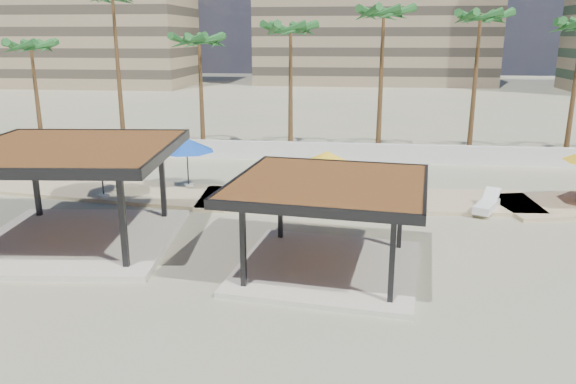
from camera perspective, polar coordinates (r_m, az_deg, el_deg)
name	(u,v)px	position (r m, az deg, el deg)	size (l,w,h in m)	color
ground	(313,254)	(20.82, 2.51, -6.33)	(200.00, 200.00, 0.00)	tan
promenade	(365,197)	(28.02, 7.80, -0.52)	(44.45, 7.97, 0.24)	#C6B284
boundary_wall	(332,152)	(36.01, 4.48, 4.07)	(56.00, 0.30, 1.20)	silver
pavilion_central	(329,217)	(18.87, 4.15, -2.56)	(7.03, 7.03, 3.19)	beige
pavilion_west	(72,186)	(22.73, -21.07, 0.60)	(8.28, 8.28, 3.85)	beige
umbrella_a	(99,146)	(28.28, -18.62, 4.41)	(3.47, 3.47, 2.91)	beige
umbrella_b	(327,158)	(27.08, 3.97, 3.52)	(2.89, 2.89, 2.25)	beige
umbrella_f	(187,145)	(29.27, -10.26, 4.72)	(3.07, 3.07, 2.55)	beige
lounger_a	(278,186)	(28.77, -1.04, 0.66)	(1.48, 1.98, 0.73)	white
lounger_b	(487,205)	(26.86, 19.53, -1.30)	(1.58, 2.25, 0.82)	white
palm_a	(31,50)	(43.74, -24.64, 13.00)	(3.00, 3.00, 7.92)	brown
palm_b	(113,4)	(41.40, -17.37, 17.80)	(3.00, 3.00, 11.12)	brown
palm_c	(199,45)	(38.79, -9.01, 14.58)	(3.00, 3.00, 8.31)	brown
palm_d	(291,34)	(38.42, 0.27, 15.80)	(3.00, 3.00, 9.05)	brown
palm_e	(384,19)	(37.71, 9.69, 16.96)	(3.00, 3.00, 10.01)	brown
palm_f	(480,23)	(38.63, 18.93, 15.95)	(3.00, 3.00, 9.74)	brown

